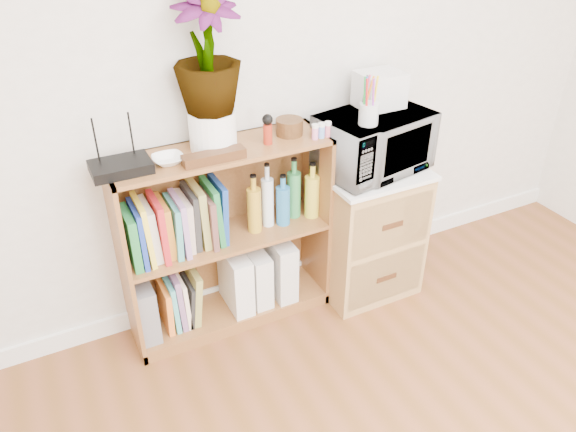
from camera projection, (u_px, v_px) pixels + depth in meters
skirting_board at (280, 274)px, 3.15m from camera, size 4.00×0.02×0.10m
bookshelf at (227, 239)px, 2.69m from camera, size 1.00×0.30×0.95m
wicker_unit at (365, 230)px, 2.99m from camera, size 0.50×0.45×0.70m
microwave at (374, 142)px, 2.71m from camera, size 0.58×0.44×0.29m
pen_cup at (369, 114)px, 2.50m from camera, size 0.09×0.09×0.10m
small_appliance at (380, 89)px, 2.68m from camera, size 0.21×0.18×0.17m
router at (121, 167)px, 2.25m from camera, size 0.24×0.16×0.04m
white_bowl at (168, 160)px, 2.32m from camera, size 0.13×0.13×0.03m
plant_pot at (213, 130)px, 2.40m from camera, size 0.20×0.20×0.17m
potted_plant at (207, 51)px, 2.22m from camera, size 0.28×0.28×0.50m
trinket_box at (214, 157)px, 2.33m from camera, size 0.27×0.07×0.04m
kokeshi_doll at (268, 134)px, 2.47m from camera, size 0.04×0.04×0.09m
wooden_bowl at (289, 127)px, 2.56m from camera, size 0.13×0.13×0.07m
paint_jars at (321, 132)px, 2.53m from camera, size 0.10×0.04×0.05m
file_box at (144, 307)px, 2.66m from camera, size 0.09×0.24×0.30m
magazine_holder_left at (236, 279)px, 2.82m from camera, size 0.10×0.25×0.32m
magazine_holder_mid at (256, 275)px, 2.87m from camera, size 0.09×0.24×0.30m
magazine_holder_right at (279, 266)px, 2.91m from camera, size 0.10×0.26×0.33m
cookbooks at (176, 223)px, 2.52m from camera, size 0.45×0.20×0.30m
liquor_bottles at (283, 195)px, 2.72m from camera, size 0.38×0.07×0.32m
lower_books at (180, 299)px, 2.73m from camera, size 0.19×0.19×0.30m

